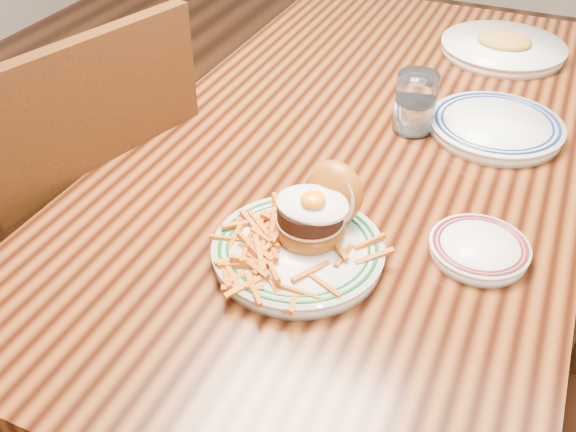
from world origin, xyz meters
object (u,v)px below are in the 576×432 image
at_px(table, 362,171).
at_px(main_plate, 304,236).
at_px(side_plate, 479,248).
at_px(chair_left, 85,221).

height_order(table, main_plate, main_plate).
bearing_deg(table, side_plate, -44.74).
distance_m(main_plate, side_plate, 0.27).
bearing_deg(side_plate, main_plate, -157.22).
relative_size(table, chair_left, 1.62).
bearing_deg(main_plate, side_plate, 34.04).
height_order(table, side_plate, side_plate).
bearing_deg(side_plate, table, 135.06).
relative_size(chair_left, side_plate, 6.41).
bearing_deg(table, main_plate, -86.10).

